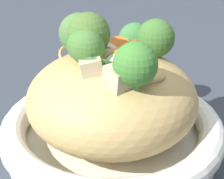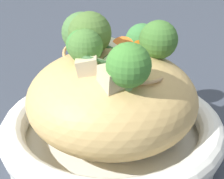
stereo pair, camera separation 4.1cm
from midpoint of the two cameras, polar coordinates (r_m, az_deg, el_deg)
ground_plane at (r=0.45m, az=-2.62°, el=-9.86°), size 3.00×3.00×0.00m
serving_bowl at (r=0.44m, az=-2.69°, el=-7.06°), size 0.28×0.28×0.05m
noodle_heap at (r=0.41m, az=-2.83°, el=-1.39°), size 0.21×0.21×0.11m
broccoli_florets at (r=0.40m, az=-3.03°, el=7.82°), size 0.20×0.16×0.09m
carrot_coins at (r=0.41m, az=-0.78°, el=6.15°), size 0.14×0.09×0.03m
zucchini_slices at (r=0.38m, az=-4.20°, el=5.22°), size 0.13×0.08×0.03m
chicken_chunks at (r=0.35m, az=-3.56°, el=2.81°), size 0.06×0.07×0.03m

